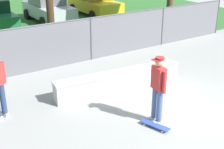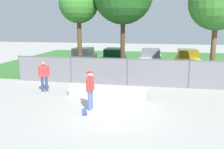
{
  "view_description": "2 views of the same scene",
  "coord_description": "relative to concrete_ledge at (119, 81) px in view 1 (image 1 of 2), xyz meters",
  "views": [
    {
      "loc": [
        -5.87,
        -5.66,
        4.44
      ],
      "look_at": [
        -1.22,
        1.53,
        0.83
      ],
      "focal_mm": 50.42,
      "sensor_mm": 36.0,
      "label": 1
    },
    {
      "loc": [
        2.09,
        -10.55,
        3.85
      ],
      "look_at": [
        -0.49,
        2.45,
        1.19
      ],
      "focal_mm": 40.37,
      "sensor_mm": 36.0,
      "label": 2
    }
  ],
  "objects": [
    {
      "name": "chainlink_fence",
      "position": [
        0.66,
        3.01,
        0.62
      ],
      "size": [
        15.12,
        0.07,
        1.75
      ],
      "color": "#4C4C51",
      "rests_on": "ground"
    },
    {
      "name": "car_yellow",
      "position": [
        4.99,
        10.31,
        0.51
      ],
      "size": [
        2.06,
        4.22,
        1.66
      ],
      "color": "gold",
      "rests_on": "ground"
    },
    {
      "name": "car_silver",
      "position": [
        1.81,
        10.3,
        0.51
      ],
      "size": [
        2.06,
        4.22,
        1.66
      ],
      "color": "#B7BABF",
      "rests_on": "ground"
    },
    {
      "name": "skateboarder",
      "position": [
        -0.28,
        -2.17,
        0.7
      ],
      "size": [
        0.33,
        0.6,
        1.84
      ],
      "color": "beige",
      "rests_on": "ground"
    },
    {
      "name": "ground_plane",
      "position": [
        0.66,
        -1.97,
        -0.33
      ],
      "size": [
        80.0,
        80.0,
        0.0
      ],
      "primitive_type": "plane",
      "color": "#9E9E99"
    },
    {
      "name": "grass_strip",
      "position": [
        0.66,
        13.31,
        -0.32
      ],
      "size": [
        27.05,
        20.0,
        0.02
      ],
      "primitive_type": "cube",
      "color": "#336B2D",
      "rests_on": "ground"
    },
    {
      "name": "skateboard",
      "position": [
        -0.48,
        -2.38,
        -0.26
      ],
      "size": [
        0.43,
        0.82,
        0.09
      ],
      "color": "#334CB2",
      "rests_on": "ground"
    },
    {
      "name": "concrete_ledge",
      "position": [
        0.0,
        0.0,
        0.0
      ],
      "size": [
        4.35,
        0.94,
        0.66
      ],
      "color": "#A8A59E",
      "rests_on": "ground"
    }
  ]
}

